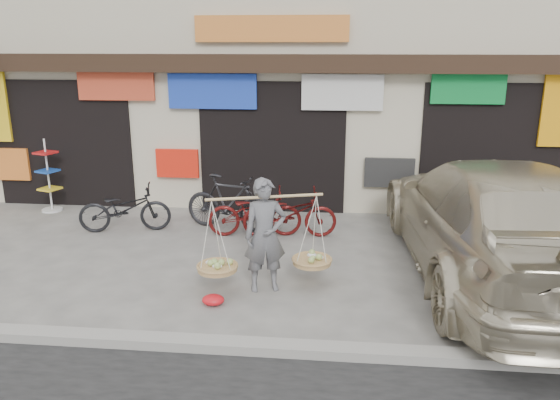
# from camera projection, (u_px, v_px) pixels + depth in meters

# --- Properties ---
(ground) EXTENTS (70.00, 70.00, 0.00)m
(ground) POSITION_uv_depth(u_px,v_px,m) (246.00, 278.00, 8.28)
(ground) COLOR gray
(ground) RESTS_ON ground
(kerb) EXTENTS (70.00, 0.25, 0.12)m
(kerb) POSITION_uv_depth(u_px,v_px,m) (219.00, 345.00, 6.35)
(kerb) COLOR gray
(kerb) RESTS_ON ground
(shophouse_block) EXTENTS (14.00, 6.32, 7.00)m
(shophouse_block) POSITION_uv_depth(u_px,v_px,m) (285.00, 42.00, 13.45)
(shophouse_block) COLOR beige
(shophouse_block) RESTS_ON ground
(street_vendor) EXTENTS (1.88, 0.94, 1.65)m
(street_vendor) POSITION_uv_depth(u_px,v_px,m) (265.00, 240.00, 7.71)
(street_vendor) COLOR slate
(street_vendor) RESTS_ON ground
(bike_0) EXTENTS (1.78, 0.96, 0.89)m
(bike_0) POSITION_uv_depth(u_px,v_px,m) (125.00, 209.00, 10.23)
(bike_0) COLOR black
(bike_0) RESTS_ON ground
(bike_1) EXTENTS (1.84, 0.94, 1.07)m
(bike_1) POSITION_uv_depth(u_px,v_px,m) (229.00, 202.00, 10.31)
(bike_1) COLOR black
(bike_1) RESTS_ON ground
(bike_2) EXTENTS (1.77, 0.80, 0.90)m
(bike_2) POSITION_uv_depth(u_px,v_px,m) (290.00, 213.00, 9.93)
(bike_2) COLOR #4C0E0D
(bike_2) RESTS_ON ground
(bike_3) EXTENTS (1.77, 0.80, 0.90)m
(bike_3) POSITION_uv_depth(u_px,v_px,m) (255.00, 212.00, 9.99)
(bike_3) COLOR #4C0E0D
(bike_3) RESTS_ON ground
(suv) EXTENTS (2.84, 6.36, 1.81)m
(suv) POSITION_uv_depth(u_px,v_px,m) (494.00, 219.00, 8.15)
(suv) COLOR beige
(suv) RESTS_ON ground
(display_rack) EXTENTS (0.46, 0.46, 1.54)m
(display_rack) POSITION_uv_depth(u_px,v_px,m) (49.00, 182.00, 11.44)
(display_rack) COLOR silver
(display_rack) RESTS_ON ground
(red_bag) EXTENTS (0.31, 0.25, 0.14)m
(red_bag) POSITION_uv_depth(u_px,v_px,m) (213.00, 300.00, 7.43)
(red_bag) COLOR red
(red_bag) RESTS_ON ground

